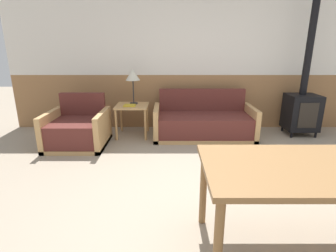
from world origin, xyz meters
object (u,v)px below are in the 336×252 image
(couch, at_px, (204,123))
(side_table, at_px, (132,110))
(wood_stove, at_px, (303,103))
(dining_table, at_px, (326,175))
(table_lamp, at_px, (133,76))
(armchair, at_px, (78,130))

(couch, xyz_separation_m, side_table, (-1.24, 0.06, 0.22))
(side_table, distance_m, wood_stove, 2.99)
(side_table, height_order, dining_table, dining_table)
(side_table, bearing_deg, couch, -2.73)
(couch, distance_m, dining_table, 2.78)
(table_lamp, bearing_deg, couch, -7.26)
(side_table, relative_size, dining_table, 0.32)
(couch, height_order, side_table, couch)
(armchair, relative_size, wood_stove, 0.35)
(table_lamp, distance_m, wood_stove, 3.00)
(couch, distance_m, wood_stove, 1.78)
(dining_table, height_order, wood_stove, wood_stove)
(couch, bearing_deg, armchair, -168.44)
(couch, bearing_deg, dining_table, -79.48)
(couch, xyz_separation_m, wood_stove, (1.74, 0.13, 0.34))
(armchair, relative_size, side_table, 1.62)
(couch, relative_size, dining_table, 0.98)
(armchair, height_order, table_lamp, table_lamp)
(couch, bearing_deg, side_table, 177.27)
(armchair, bearing_deg, wood_stove, -2.75)
(couch, height_order, wood_stove, wood_stove)
(couch, distance_m, side_table, 1.26)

